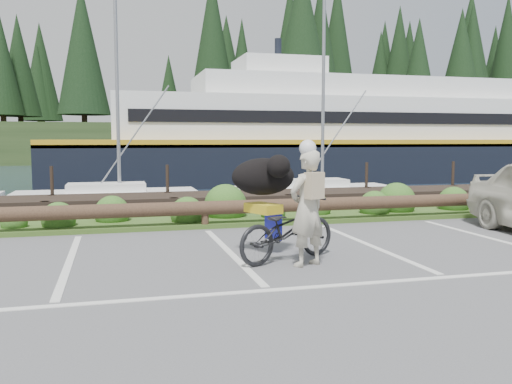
% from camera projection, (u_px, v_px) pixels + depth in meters
% --- Properties ---
extents(ground, '(72.00, 72.00, 0.00)m').
position_uv_depth(ground, '(260.00, 283.00, 7.31)').
color(ground, '#515254').
extents(harbor_backdrop, '(170.00, 160.00, 30.00)m').
position_uv_depth(harbor_backdrop, '(129.00, 152.00, 82.96)').
color(harbor_backdrop, '#18293B').
rests_on(harbor_backdrop, ground).
extents(vegetation_strip, '(34.00, 1.60, 0.10)m').
position_uv_depth(vegetation_strip, '(200.00, 222.00, 12.41)').
color(vegetation_strip, '#3D5B21').
rests_on(vegetation_strip, ground).
extents(log_rail, '(32.00, 0.30, 0.60)m').
position_uv_depth(log_rail, '(205.00, 229.00, 11.74)').
color(log_rail, '#443021').
rests_on(log_rail, ground).
extents(bicycle, '(2.02, 1.38, 1.00)m').
position_uv_depth(bicycle, '(288.00, 230.00, 8.60)').
color(bicycle, black).
rests_on(bicycle, ground).
extents(cyclist, '(0.77, 0.65, 1.78)m').
position_uv_depth(cyclist, '(307.00, 208.00, 8.21)').
color(cyclist, '#BAB49E').
rests_on(cyclist, ground).
extents(dog, '(0.91, 1.19, 0.62)m').
position_uv_depth(dog, '(263.00, 177.00, 9.00)').
color(dog, black).
rests_on(dog, bicycle).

